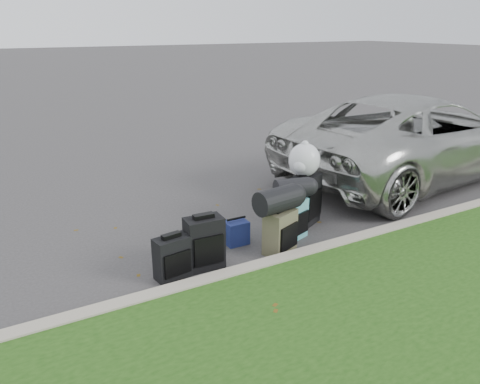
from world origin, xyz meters
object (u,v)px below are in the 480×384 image
suitcase_olive (280,232)px  suitcase_teal (293,219)px  suitcase_small_black (172,258)px  suv (415,136)px  tote_navy (236,232)px  suitcase_large_black_left (204,243)px  tote_green (207,229)px  suitcase_large_black_right (305,200)px

suitcase_olive → suitcase_teal: suitcase_olive is taller
suitcase_small_black → suitcase_teal: suitcase_teal is taller
suv → suitcase_small_black: suv is taller
suitcase_teal → tote_navy: 0.78m
suitcase_large_black_left → tote_navy: (0.63, 0.37, -0.16)m
suitcase_large_black_left → tote_green: 0.76m
suitcase_olive → suitcase_teal: 0.47m
suitcase_large_black_left → suitcase_olive: size_ratio=1.12×
suv → tote_green: suv is taller
tote_green → tote_navy: (0.28, -0.29, 0.00)m
suitcase_teal → suitcase_olive: bearing=-164.3°
suitcase_olive → tote_green: suitcase_olive is taller
suitcase_olive → tote_green: 1.00m
suv → suitcase_large_black_left: suv is taller
suv → suitcase_large_black_right: size_ratio=7.71×
tote_green → suv: bearing=-11.9°
suitcase_large_black_right → tote_green: (-1.44, 0.19, -0.20)m
suitcase_large_black_left → suitcase_large_black_right: size_ratio=0.88×
suitcase_large_black_left → tote_green: bearing=65.3°
suitcase_large_black_right → tote_navy: bearing=158.6°
suitcase_large_black_left → tote_green: suitcase_large_black_left is taller
suv → suitcase_olive: 4.16m
suitcase_teal → tote_green: 1.14m
suitcase_teal → tote_green: suitcase_teal is taller
suv → suitcase_olive: bearing=104.4°
suitcase_large_black_left → suitcase_teal: bearing=9.6°
suv → tote_green: (-4.51, -0.61, -0.61)m
suitcase_small_black → suitcase_large_black_left: bearing=-2.2°
tote_navy → suv: bearing=12.9°
suitcase_small_black → suitcase_large_black_left: suitcase_large_black_left is taller
suitcase_teal → tote_navy: (-0.74, 0.22, -0.11)m
suitcase_small_black → tote_navy: size_ratio=1.58×
suitcase_olive → suitcase_teal: size_ratio=1.03×
suv → suitcase_teal: 3.70m
suitcase_olive → tote_navy: suitcase_olive is taller
suitcase_large_black_right → tote_green: size_ratio=2.35×
suitcase_large_black_right → tote_green: bearing=146.3°
suv → suitcase_large_black_left: bearing=99.5°
tote_navy → suitcase_large_black_right: bearing=5.8°
suitcase_large_black_right → suitcase_small_black: bearing=166.7°
suitcase_olive → tote_green: size_ratio=1.85×
suitcase_small_black → tote_green: size_ratio=1.63×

